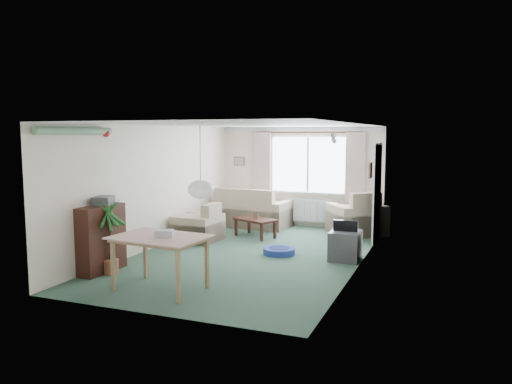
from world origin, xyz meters
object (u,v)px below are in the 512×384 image
(armchair_corner, at_px, (357,212))
(armchair_left, at_px, (198,222))
(sofa, at_px, (251,207))
(pet_bed, at_px, (279,251))
(dining_table, at_px, (160,264))
(tv_cube, at_px, (345,246))
(houseplant, at_px, (110,236))
(bookshelf, at_px, (101,239))
(coffee_table, at_px, (255,228))

(armchair_corner, distance_m, armchair_left, 3.55)
(sofa, xyz_separation_m, pet_bed, (1.57, -2.46, -0.41))
(dining_table, bearing_deg, tv_cube, 51.10)
(armchair_corner, bearing_deg, pet_bed, 32.19)
(armchair_corner, xyz_separation_m, houseplant, (-3.12, -4.64, 0.13))
(bookshelf, height_order, pet_bed, bookshelf)
(coffee_table, height_order, bookshelf, bookshelf)
(bookshelf, distance_m, houseplant, 0.20)
(houseplant, relative_size, dining_table, 1.01)
(armchair_corner, distance_m, tv_cube, 2.43)
(tv_cube, bearing_deg, armchair_left, 171.25)
(tv_cube, bearing_deg, sofa, 138.58)
(sofa, relative_size, pet_bed, 3.18)
(coffee_table, relative_size, tv_cube, 1.58)
(sofa, height_order, armchair_left, sofa)
(armchair_corner, bearing_deg, armchair_left, -2.24)
(houseplant, bearing_deg, sofa, 83.28)
(tv_cube, distance_m, pet_bed, 1.25)
(dining_table, relative_size, tv_cube, 2.14)
(coffee_table, xyz_separation_m, dining_table, (0.08, -3.93, 0.18))
(coffee_table, distance_m, pet_bed, 1.64)
(sofa, distance_m, houseplant, 4.70)
(coffee_table, height_order, dining_table, dining_table)
(sofa, distance_m, bookshelf, 4.69)
(armchair_left, xyz_separation_m, tv_cube, (3.20, -0.47, -0.14))
(coffee_table, bearing_deg, dining_table, -88.84)
(sofa, height_order, armchair_corner, armchair_corner)
(bookshelf, height_order, dining_table, bookshelf)
(bookshelf, bearing_deg, pet_bed, 45.46)
(houseplant, bearing_deg, bookshelf, 171.21)
(coffee_table, bearing_deg, houseplant, -107.87)
(pet_bed, bearing_deg, tv_cube, 1.07)
(bookshelf, bearing_deg, sofa, 83.11)
(sofa, bearing_deg, dining_table, 100.18)
(sofa, xyz_separation_m, dining_table, (0.66, -5.09, -0.09))
(pet_bed, bearing_deg, bookshelf, -136.72)
(sofa, relative_size, houseplant, 1.53)
(houseplant, height_order, tv_cube, houseplant)
(coffee_table, bearing_deg, tv_cube, -29.73)
(armchair_left, relative_size, dining_table, 0.73)
(armchair_left, bearing_deg, coffee_table, 131.18)
(armchair_corner, distance_m, dining_table, 5.42)
(armchair_corner, relative_size, armchair_left, 1.22)
(coffee_table, xyz_separation_m, tv_cube, (2.22, -1.27, 0.06))
(tv_cube, bearing_deg, bookshelf, -148.55)
(sofa, bearing_deg, tv_cube, 141.78)
(dining_table, distance_m, pet_bed, 2.81)
(armchair_left, height_order, dining_table, armchair_left)
(sofa, bearing_deg, houseplant, 86.11)
(tv_cube, bearing_deg, pet_bed, -179.31)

